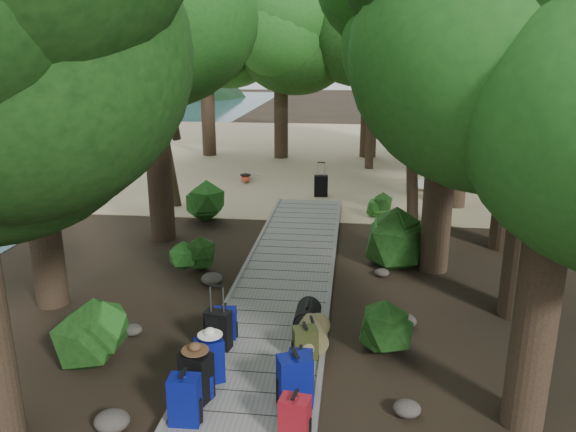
% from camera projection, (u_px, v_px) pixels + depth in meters
% --- Properties ---
extents(ground, '(120.00, 120.00, 0.00)m').
position_uv_depth(ground, '(281.00, 295.00, 11.20)').
color(ground, black).
rests_on(ground, ground).
extents(sand_beach, '(40.00, 22.00, 0.02)m').
position_uv_depth(sand_beach, '(325.00, 154.00, 26.43)').
color(sand_beach, tan).
rests_on(sand_beach, ground).
extents(boardwalk, '(2.00, 12.00, 0.12)m').
position_uv_depth(boardwalk, '(287.00, 273.00, 12.14)').
color(boardwalk, slate).
rests_on(boardwalk, ground).
extents(backpack_left_a, '(0.40, 0.28, 0.73)m').
position_uv_depth(backpack_left_a, '(185.00, 397.00, 7.09)').
color(backpack_left_a, navy).
rests_on(backpack_left_a, boardwalk).
extents(backpack_left_b, '(0.48, 0.41, 0.75)m').
position_uv_depth(backpack_left_b, '(196.00, 374.00, 7.59)').
color(backpack_left_b, black).
rests_on(backpack_left_b, boardwalk).
extents(backpack_left_c, '(0.48, 0.43, 0.73)m').
position_uv_depth(backpack_left_c, '(209.00, 358.00, 8.00)').
color(backpack_left_c, navy).
rests_on(backpack_left_c, boardwalk).
extents(backpack_left_d, '(0.39, 0.30, 0.56)m').
position_uv_depth(backpack_left_d, '(225.00, 321.00, 9.26)').
color(backpack_left_d, navy).
rests_on(backpack_left_d, boardwalk).
extents(backpack_right_a, '(0.40, 0.31, 0.64)m').
position_uv_depth(backpack_right_a, '(295.00, 416.00, 6.80)').
color(backpack_right_a, maroon).
rests_on(backpack_right_a, boardwalk).
extents(backpack_right_b, '(0.52, 0.45, 0.79)m').
position_uv_depth(backpack_right_b, '(295.00, 378.00, 7.45)').
color(backpack_right_b, navy).
rests_on(backpack_right_b, boardwalk).
extents(backpack_right_c, '(0.34, 0.24, 0.58)m').
position_uv_depth(backpack_right_c, '(300.00, 366.00, 7.93)').
color(backpack_right_c, navy).
rests_on(backpack_right_c, boardwalk).
extents(backpack_right_d, '(0.43, 0.36, 0.56)m').
position_uv_depth(backpack_right_d, '(305.00, 341.00, 8.62)').
color(backpack_right_d, '#303B17').
rests_on(backpack_right_d, boardwalk).
extents(duffel_right_khaki, '(0.56, 0.72, 0.43)m').
position_uv_depth(duffel_right_khaki, '(312.00, 334.00, 8.98)').
color(duffel_right_khaki, olive).
rests_on(duffel_right_khaki, boardwalk).
extents(duffel_right_black, '(0.44, 0.69, 0.43)m').
position_uv_depth(duffel_right_black, '(307.00, 316.00, 9.59)').
color(duffel_right_black, black).
rests_on(duffel_right_black, boardwalk).
extents(suitcase_on_boardwalk, '(0.45, 0.30, 0.63)m').
position_uv_depth(suitcase_on_boardwalk, '(218.00, 330.00, 8.90)').
color(suitcase_on_boardwalk, black).
rests_on(suitcase_on_boardwalk, boardwalk).
extents(lone_suitcase_on_sand, '(0.47, 0.29, 0.70)m').
position_uv_depth(lone_suitcase_on_sand, '(321.00, 186.00, 18.61)').
color(lone_suitcase_on_sand, black).
rests_on(lone_suitcase_on_sand, sand_beach).
extents(hat_brown, '(0.37, 0.37, 0.11)m').
position_uv_depth(hat_brown, '(195.00, 347.00, 7.43)').
color(hat_brown, '#51351E').
rests_on(hat_brown, backpack_left_b).
extents(hat_white, '(0.36, 0.36, 0.12)m').
position_uv_depth(hat_white, '(210.00, 331.00, 7.87)').
color(hat_white, silver).
rests_on(hat_white, backpack_left_c).
extents(kayak, '(1.17, 2.91, 0.28)m').
position_uv_depth(kayak, '(246.00, 176.00, 20.96)').
color(kayak, red).
rests_on(kayak, sand_beach).
extents(sun_lounger, '(1.03, 2.02, 0.62)m').
position_uv_depth(sun_lounger, '(422.00, 180.00, 19.56)').
color(sun_lounger, silver).
rests_on(sun_lounger, sand_beach).
extents(tree_right_a, '(4.60, 4.60, 7.67)m').
position_uv_depth(tree_right_a, '(562.00, 131.00, 6.27)').
color(tree_right_a, black).
rests_on(tree_right_a, ground).
extents(tree_right_b, '(5.42, 5.42, 9.68)m').
position_uv_depth(tree_right_b, '(551.00, 41.00, 9.00)').
color(tree_right_b, black).
rests_on(tree_right_b, ground).
extents(tree_right_c, '(5.28, 5.28, 9.14)m').
position_uv_depth(tree_right_c, '(449.00, 57.00, 11.23)').
color(tree_right_c, black).
rests_on(tree_right_c, ground).
extents(tree_right_d, '(5.84, 5.84, 10.71)m').
position_uv_depth(tree_right_d, '(530.00, 19.00, 12.36)').
color(tree_right_d, black).
rests_on(tree_right_d, ground).
extents(tree_right_e, '(4.43, 4.43, 7.97)m').
position_uv_depth(tree_right_e, '(467.00, 76.00, 16.38)').
color(tree_right_e, black).
rests_on(tree_right_e, ground).
extents(tree_right_f, '(4.90, 4.90, 8.76)m').
position_uv_depth(tree_right_f, '(532.00, 60.00, 17.97)').
color(tree_right_f, black).
rests_on(tree_right_f, ground).
extents(tree_left_b, '(4.71, 4.71, 8.48)m').
position_uv_depth(tree_left_b, '(24.00, 78.00, 9.63)').
color(tree_left_b, black).
rests_on(tree_left_b, ground).
extents(tree_left_c, '(5.18, 5.18, 9.01)m').
position_uv_depth(tree_left_c, '(152.00, 59.00, 13.32)').
color(tree_left_c, black).
rests_on(tree_left_c, ground).
extents(tree_back_a, '(5.13, 5.13, 8.89)m').
position_uv_depth(tree_back_a, '(281.00, 56.00, 24.18)').
color(tree_back_a, black).
rests_on(tree_back_a, ground).
extents(tree_back_b, '(5.91, 5.91, 10.55)m').
position_uv_depth(tree_back_b, '(372.00, 36.00, 24.17)').
color(tree_back_b, black).
rests_on(tree_back_b, ground).
extents(tree_back_c, '(4.68, 4.68, 8.42)m').
position_uv_depth(tree_back_c, '(439.00, 62.00, 23.62)').
color(tree_back_c, black).
rests_on(tree_back_c, ground).
extents(tree_back_d, '(5.33, 5.33, 8.89)m').
position_uv_depth(tree_back_d, '(206.00, 56.00, 24.76)').
color(tree_back_d, black).
rests_on(tree_back_d, ground).
extents(palm_right_a, '(4.37, 4.37, 7.46)m').
position_uv_depth(palm_right_a, '(425.00, 87.00, 15.15)').
color(palm_right_a, '#143B10').
rests_on(palm_right_a, ground).
extents(palm_right_b, '(4.50, 4.50, 8.69)m').
position_uv_depth(palm_right_b, '(456.00, 60.00, 20.32)').
color(palm_right_b, '#143B10').
rests_on(palm_right_b, ground).
extents(palm_right_c, '(4.74, 4.74, 7.54)m').
position_uv_depth(palm_right_c, '(379.00, 74.00, 22.25)').
color(palm_right_c, '#143B10').
rests_on(palm_right_c, ground).
extents(palm_left_a, '(3.95, 3.95, 6.29)m').
position_uv_depth(palm_left_a, '(163.00, 104.00, 16.68)').
color(palm_left_a, '#143B10').
rests_on(palm_left_a, ground).
extents(rock_left_a, '(0.46, 0.42, 0.25)m').
position_uv_depth(rock_left_a, '(112.00, 421.00, 7.21)').
color(rock_left_a, '#4C473F').
rests_on(rock_left_a, ground).
extents(rock_left_b, '(0.34, 0.31, 0.19)m').
position_uv_depth(rock_left_b, '(132.00, 330.00, 9.62)').
color(rock_left_b, '#4C473F').
rests_on(rock_left_b, ground).
extents(rock_left_c, '(0.46, 0.41, 0.25)m').
position_uv_depth(rock_left_c, '(212.00, 279.00, 11.68)').
color(rock_left_c, '#4C473F').
rests_on(rock_left_c, ground).
extents(rock_left_d, '(0.31, 0.28, 0.17)m').
position_uv_depth(rock_left_d, '(207.00, 243.00, 13.96)').
color(rock_left_d, '#4C473F').
rests_on(rock_left_d, ground).
extents(rock_right_a, '(0.38, 0.34, 0.21)m').
position_uv_depth(rock_right_a, '(407.00, 408.00, 7.49)').
color(rock_right_a, '#4C473F').
rests_on(rock_right_a, ground).
extents(rock_right_b, '(0.44, 0.40, 0.24)m').
position_uv_depth(rock_right_b, '(404.00, 321.00, 9.88)').
color(rock_right_b, '#4C473F').
rests_on(rock_right_b, ground).
extents(rock_right_c, '(0.32, 0.28, 0.17)m').
position_uv_depth(rock_right_c, '(382.00, 273.00, 12.11)').
color(rock_right_c, '#4C473F').
rests_on(rock_right_c, ground).
extents(rock_right_d, '(0.62, 0.56, 0.34)m').
position_uv_depth(rock_right_d, '(402.00, 236.00, 14.21)').
color(rock_right_d, '#4C473F').
rests_on(rock_right_d, ground).
extents(shrub_left_a, '(1.14, 1.14, 1.03)m').
position_uv_depth(shrub_left_a, '(97.00, 333.00, 8.65)').
color(shrub_left_a, '#1B4E17').
rests_on(shrub_left_a, ground).
extents(shrub_left_b, '(0.80, 0.80, 0.72)m').
position_uv_depth(shrub_left_b, '(193.00, 257.00, 12.22)').
color(shrub_left_b, '#1B4E17').
rests_on(shrub_left_b, ground).
extents(shrub_left_c, '(1.23, 1.23, 1.11)m').
position_uv_depth(shrub_left_c, '(205.00, 203.00, 15.82)').
color(shrub_left_c, '#1B4E17').
rests_on(shrub_left_c, ground).
extents(shrub_right_a, '(0.88, 0.88, 0.79)m').
position_uv_depth(shrub_right_a, '(379.00, 332.00, 8.91)').
color(shrub_right_a, '#1B4E17').
rests_on(shrub_right_a, ground).
extents(shrub_right_b, '(1.43, 1.43, 1.29)m').
position_uv_depth(shrub_right_b, '(390.00, 238.00, 12.61)').
color(shrub_right_b, '#1B4E17').
rests_on(shrub_right_b, ground).
extents(shrub_right_c, '(0.71, 0.71, 0.64)m').
position_uv_depth(shrub_right_c, '(379.00, 207.00, 16.25)').
color(shrub_right_c, '#1B4E17').
rests_on(shrub_right_c, ground).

